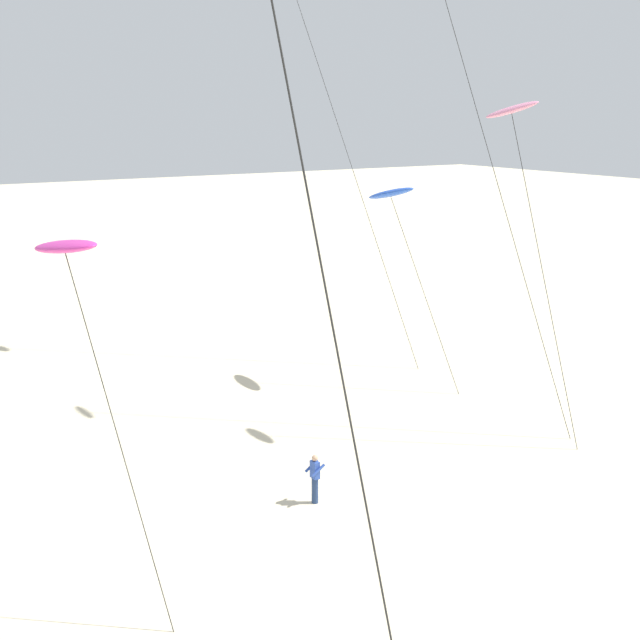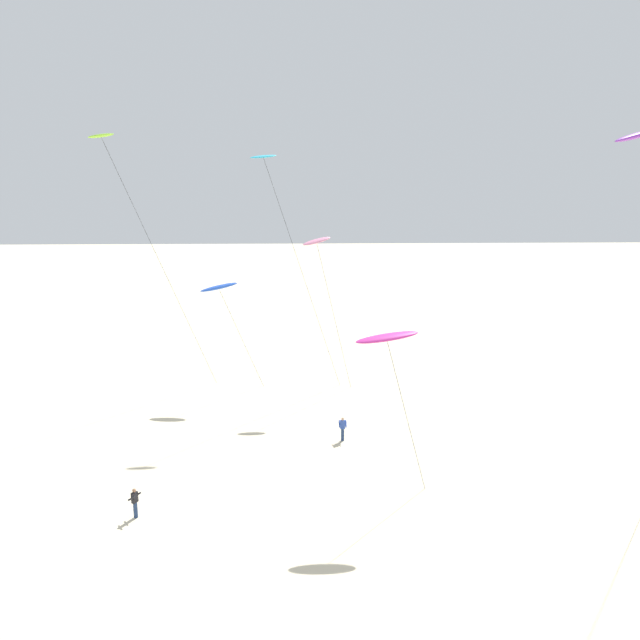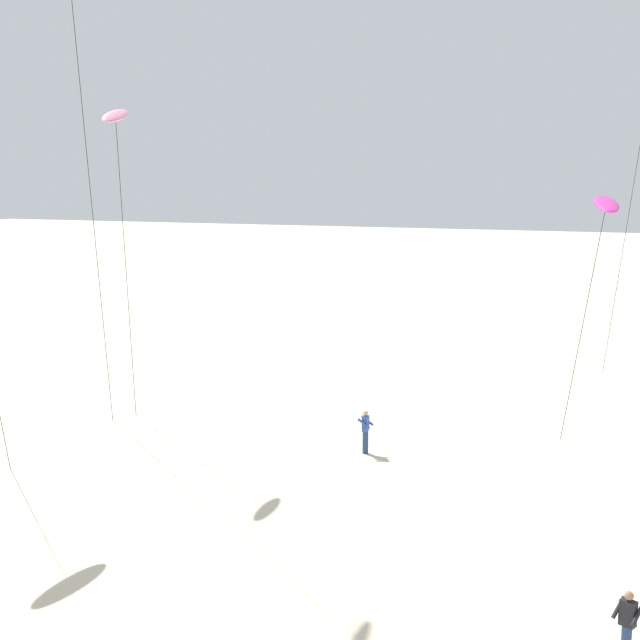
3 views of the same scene
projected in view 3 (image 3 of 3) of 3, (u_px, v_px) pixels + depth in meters
ground_plane at (592, 504)px, 27.63m from camera, size 260.00×260.00×0.00m
kite_magenta at (606, 205)px, 29.84m from camera, size 4.35×1.93×9.81m
kite_pink at (116, 119)px, 32.24m from camera, size 4.13×2.05×13.04m
kite_flyer_nearest at (366, 431)px, 32.42m from camera, size 0.54×0.51×1.67m
kite_flyer_middle at (627, 625)px, 18.54m from camera, size 0.68×0.70×1.67m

